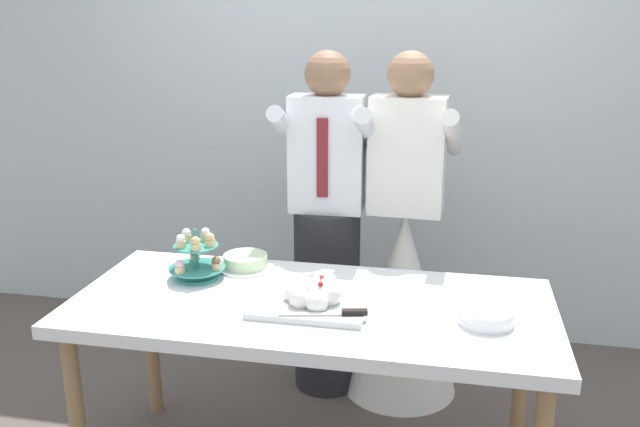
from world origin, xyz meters
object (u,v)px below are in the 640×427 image
object	(u,v)px
person_bride	(403,279)
main_cake_tray	(312,297)
cupcake_stand	(197,258)
round_cake	(245,262)
person_groom	(327,244)
dessert_table	(311,319)
plate_stack	(487,316)

from	to	relation	value
person_bride	main_cake_tray	bearing A→B (deg)	-108.37
cupcake_stand	person_bride	bearing A→B (deg)	38.77
round_cake	person_bride	bearing A→B (deg)	37.69
cupcake_stand	person_bride	world-z (taller)	person_bride
cupcake_stand	main_cake_tray	xyz separation A→B (m)	(0.52, -0.19, -0.05)
cupcake_stand	person_groom	distance (m)	0.75
dessert_table	person_groom	world-z (taller)	person_groom
main_cake_tray	round_cake	distance (m)	0.49
dessert_table	person_groom	size ratio (longest dim) A/B	1.08
round_cake	person_groom	bearing A→B (deg)	60.03
dessert_table	person_bride	world-z (taller)	person_bride
cupcake_stand	main_cake_tray	distance (m)	0.55
plate_stack	person_bride	size ratio (longest dim) A/B	0.12
cupcake_stand	plate_stack	world-z (taller)	cupcake_stand
cupcake_stand	plate_stack	bearing A→B (deg)	-9.85
dessert_table	main_cake_tray	xyz separation A→B (m)	(0.02, -0.05, 0.12)
dessert_table	main_cake_tray	world-z (taller)	main_cake_tray
plate_stack	person_groom	size ratio (longest dim) A/B	0.12
plate_stack	round_cake	world-z (taller)	round_cake
dessert_table	main_cake_tray	bearing A→B (deg)	-73.98
person_bride	person_groom	bearing A→B (deg)	-175.22
person_groom	plate_stack	bearing A→B (deg)	-48.19
plate_stack	round_cake	size ratio (longest dim) A/B	0.80
person_groom	person_bride	xyz separation A→B (m)	(0.37, 0.03, -0.16)
plate_stack	person_bride	bearing A→B (deg)	112.72
cupcake_stand	person_bride	xyz separation A→B (m)	(0.79, 0.63, -0.28)
person_groom	person_bride	distance (m)	0.40
round_cake	person_groom	size ratio (longest dim) A/B	0.14
round_cake	person_bride	xyz separation A→B (m)	(0.63, 0.49, -0.22)
plate_stack	round_cake	distance (m)	1.04
dessert_table	person_groom	xyz separation A→B (m)	(-0.08, 0.74, 0.05)
dessert_table	plate_stack	bearing A→B (deg)	-5.73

